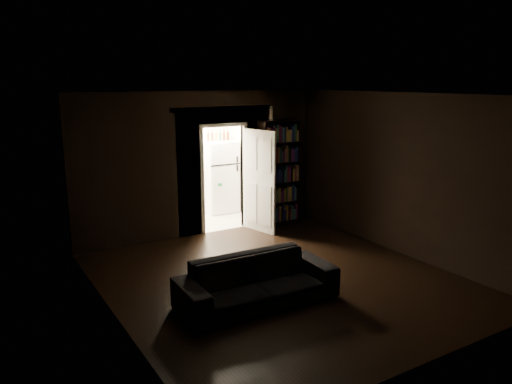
% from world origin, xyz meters
% --- Properties ---
extents(ground, '(5.50, 5.50, 0.00)m').
position_xyz_m(ground, '(0.00, 0.00, 0.00)').
color(ground, black).
rests_on(ground, ground).
extents(room_walls, '(5.02, 5.61, 2.84)m').
position_xyz_m(room_walls, '(-0.01, 1.07, 1.68)').
color(room_walls, black).
rests_on(room_walls, ground).
extents(kitchen_alcove, '(2.20, 1.80, 2.60)m').
position_xyz_m(kitchen_alcove, '(0.50, 3.87, 1.21)').
color(kitchen_alcove, '#AFA799').
rests_on(kitchen_alcove, ground).
extents(sofa, '(2.23, 1.03, 0.85)m').
position_xyz_m(sofa, '(-0.72, -0.52, 0.42)').
color(sofa, black).
rests_on(sofa, ground).
extents(bookshelf, '(0.95, 0.58, 2.20)m').
position_xyz_m(bookshelf, '(1.70, 2.55, 1.10)').
color(bookshelf, black).
rests_on(bookshelf, ground).
extents(refrigerator, '(0.84, 0.79, 1.65)m').
position_xyz_m(refrigerator, '(1.08, 4.11, 0.82)').
color(refrigerator, white).
rests_on(refrigerator, ground).
extents(door, '(0.24, 0.84, 2.05)m').
position_xyz_m(door, '(1.07, 2.32, 1.02)').
color(door, white).
rests_on(door, ground).
extents(figurine, '(0.11, 0.11, 0.28)m').
position_xyz_m(figurine, '(1.49, 2.56, 2.34)').
color(figurine, white).
rests_on(figurine, bookshelf).
extents(bottles, '(0.66, 0.14, 0.27)m').
position_xyz_m(bottles, '(1.07, 4.09, 1.78)').
color(bottles, black).
rests_on(bottles, refrigerator).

